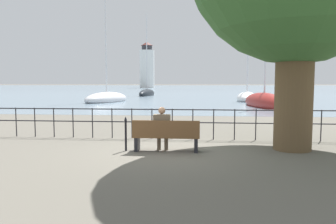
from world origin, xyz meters
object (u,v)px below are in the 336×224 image
object	(u,v)px
closed_umbrella	(126,132)
sailboat_4	(247,98)
sailboat_2	(264,102)
sailboat_3	(147,93)
harbor_lighthouse	(147,67)
park_bench	(166,136)
seated_person_left	(162,127)
sailboat_1	(107,98)

from	to	relation	value
closed_umbrella	sailboat_4	distance (m)	27.99
sailboat_2	sailboat_3	distance (m)	27.11
sailboat_4	harbor_lighthouse	size ratio (longest dim) A/B	0.43
sailboat_2	sailboat_4	world-z (taller)	sailboat_2
park_bench	sailboat_3	xyz separation A→B (m)	(-7.13, 41.69, -0.07)
park_bench	sailboat_4	size ratio (longest dim) A/B	0.23
park_bench	sailboat_2	distance (m)	19.14
park_bench	closed_umbrella	distance (m)	1.16
seated_person_left	sailboat_4	xyz separation A→B (m)	(6.26, 26.94, -0.37)
seated_person_left	sailboat_1	size ratio (longest dim) A/B	0.10
closed_umbrella	sailboat_3	xyz separation A→B (m)	(-5.98, 41.69, -0.19)
sailboat_2	harbor_lighthouse	size ratio (longest dim) A/B	0.58
seated_person_left	sailboat_3	bearing A→B (deg)	99.56
sailboat_2	sailboat_3	xyz separation A→B (m)	(-13.35, 23.59, -0.01)
seated_person_left	closed_umbrella	size ratio (longest dim) A/B	1.27
park_bench	sailboat_4	bearing A→B (deg)	77.20
seated_person_left	sailboat_1	world-z (taller)	sailboat_1
sailboat_2	sailboat_3	bearing A→B (deg)	110.93
sailboat_1	sailboat_3	size ratio (longest dim) A/B	1.00
closed_umbrella	seated_person_left	bearing A→B (deg)	4.10
closed_umbrella	sailboat_3	bearing A→B (deg)	98.16
sailboat_1	sailboat_2	distance (m)	15.88
sailboat_1	harbor_lighthouse	xyz separation A→B (m)	(-11.91, 102.40, 8.45)
sailboat_3	harbor_lighthouse	size ratio (longest dim) A/B	0.69
park_bench	seated_person_left	size ratio (longest dim) A/B	1.49
park_bench	seated_person_left	xyz separation A→B (m)	(-0.12, 0.08, 0.25)
sailboat_2	park_bench	bearing A→B (deg)	-117.55
harbor_lighthouse	park_bench	bearing A→B (deg)	-80.81
park_bench	closed_umbrella	size ratio (longest dim) A/B	1.90
seated_person_left	harbor_lighthouse	bearing A→B (deg)	99.14
closed_umbrella	sailboat_4	xyz separation A→B (m)	(7.29, 27.02, -0.23)
sailboat_3	sailboat_4	world-z (taller)	sailboat_3
sailboat_3	closed_umbrella	bearing A→B (deg)	-78.44
park_bench	sailboat_4	distance (m)	27.71
sailboat_1	harbor_lighthouse	distance (m)	103.44
sailboat_4	sailboat_3	bearing A→B (deg)	146.70
sailboat_2	sailboat_4	bearing A→B (deg)	81.95
harbor_lighthouse	closed_umbrella	bearing A→B (deg)	-81.32
sailboat_1	harbor_lighthouse	world-z (taller)	harbor_lighthouse
park_bench	sailboat_3	distance (m)	42.30
sailboat_4	harbor_lighthouse	xyz separation A→B (m)	(-26.58, 99.36, 8.48)
seated_person_left	closed_umbrella	bearing A→B (deg)	-175.90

